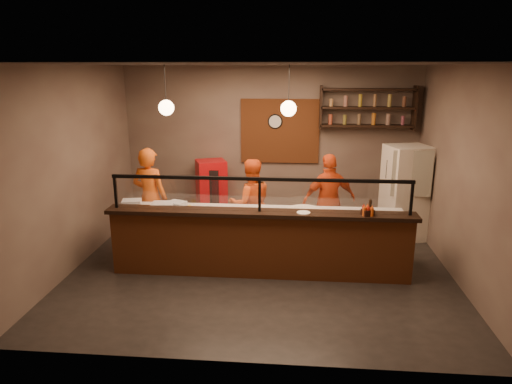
# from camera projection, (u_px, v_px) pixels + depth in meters

# --- Properties ---
(floor) EXTENTS (6.00, 6.00, 0.00)m
(floor) POSITION_uv_depth(u_px,v_px,m) (261.00, 267.00, 7.44)
(floor) COLOR black
(floor) RESTS_ON ground
(ceiling) EXTENTS (6.00, 6.00, 0.00)m
(ceiling) POSITION_uv_depth(u_px,v_px,m) (261.00, 64.00, 6.60)
(ceiling) COLOR #37302B
(ceiling) RESTS_ON wall_back
(wall_back) EXTENTS (6.00, 0.00, 6.00)m
(wall_back) POSITION_uv_depth(u_px,v_px,m) (270.00, 145.00, 9.43)
(wall_back) COLOR #726354
(wall_back) RESTS_ON floor
(wall_left) EXTENTS (0.00, 5.00, 5.00)m
(wall_left) POSITION_uv_depth(u_px,v_px,m) (74.00, 168.00, 7.27)
(wall_left) COLOR #726354
(wall_left) RESTS_ON floor
(wall_right) EXTENTS (0.00, 5.00, 5.00)m
(wall_right) POSITION_uv_depth(u_px,v_px,m) (462.00, 176.00, 6.78)
(wall_right) COLOR #726354
(wall_right) RESTS_ON floor
(wall_front) EXTENTS (6.00, 0.00, 6.00)m
(wall_front) POSITION_uv_depth(u_px,v_px,m) (243.00, 226.00, 4.62)
(wall_front) COLOR #726354
(wall_front) RESTS_ON floor
(brick_patch) EXTENTS (1.60, 0.04, 1.30)m
(brick_patch) POSITION_uv_depth(u_px,v_px,m) (280.00, 131.00, 9.30)
(brick_patch) COLOR brown
(brick_patch) RESTS_ON wall_back
(service_counter) EXTENTS (4.60, 0.25, 1.00)m
(service_counter) POSITION_uv_depth(u_px,v_px,m) (260.00, 246.00, 7.02)
(service_counter) COLOR brown
(service_counter) RESTS_ON floor
(counter_ledge) EXTENTS (4.70, 0.37, 0.06)m
(counter_ledge) POSITION_uv_depth(u_px,v_px,m) (260.00, 213.00, 6.89)
(counter_ledge) COLOR black
(counter_ledge) RESTS_ON service_counter
(worktop_cabinet) EXTENTS (4.60, 0.75, 0.85)m
(worktop_cabinet) POSITION_uv_depth(u_px,v_px,m) (262.00, 239.00, 7.53)
(worktop_cabinet) COLOR gray
(worktop_cabinet) RESTS_ON floor
(worktop) EXTENTS (4.60, 0.75, 0.05)m
(worktop) POSITION_uv_depth(u_px,v_px,m) (262.00, 213.00, 7.41)
(worktop) COLOR beige
(worktop) RESTS_ON worktop_cabinet
(sneeze_guard) EXTENTS (4.50, 0.05, 0.52)m
(sneeze_guard) POSITION_uv_depth(u_px,v_px,m) (260.00, 191.00, 6.80)
(sneeze_guard) COLOR white
(sneeze_guard) RESTS_ON counter_ledge
(wall_shelving) EXTENTS (1.84, 0.28, 0.85)m
(wall_shelving) POSITION_uv_depth(u_px,v_px,m) (367.00, 108.00, 8.89)
(wall_shelving) COLOR black
(wall_shelving) RESTS_ON wall_back
(wall_clock) EXTENTS (0.30, 0.04, 0.30)m
(wall_clock) POSITION_uv_depth(u_px,v_px,m) (275.00, 121.00, 9.25)
(wall_clock) COLOR black
(wall_clock) RESTS_ON wall_back
(pendant_left) EXTENTS (0.24, 0.24, 0.77)m
(pendant_left) POSITION_uv_depth(u_px,v_px,m) (166.00, 108.00, 7.09)
(pendant_left) COLOR black
(pendant_left) RESTS_ON ceiling
(pendant_right) EXTENTS (0.24, 0.24, 0.77)m
(pendant_right) POSITION_uv_depth(u_px,v_px,m) (289.00, 108.00, 6.93)
(pendant_right) COLOR black
(pendant_right) RESTS_ON ceiling
(cook_left) EXTENTS (0.74, 0.58, 1.81)m
(cook_left) POSITION_uv_depth(u_px,v_px,m) (150.00, 198.00, 8.15)
(cook_left) COLOR #D95714
(cook_left) RESTS_ON floor
(cook_mid) EXTENTS (0.94, 0.82, 1.63)m
(cook_mid) POSITION_uv_depth(u_px,v_px,m) (251.00, 204.00, 8.10)
(cook_mid) COLOR #DA4B14
(cook_mid) RESTS_ON floor
(cook_right) EXTENTS (1.07, 0.69, 1.69)m
(cook_right) POSITION_uv_depth(u_px,v_px,m) (329.00, 200.00, 8.21)
(cook_right) COLOR #D84314
(cook_right) RESTS_ON floor
(fridge) EXTENTS (0.90, 0.86, 1.77)m
(fridge) POSITION_uv_depth(u_px,v_px,m) (405.00, 193.00, 8.55)
(fridge) COLOR beige
(fridge) RESTS_ON floor
(red_cooler) EXTENTS (0.72, 0.70, 1.33)m
(red_cooler) POSITION_uv_depth(u_px,v_px,m) (212.00, 192.00, 9.43)
(red_cooler) COLOR #AF0B0F
(red_cooler) RESTS_ON floor
(pizza_dough) EXTENTS (0.64, 0.64, 0.01)m
(pizza_dough) POSITION_uv_depth(u_px,v_px,m) (304.00, 210.00, 7.47)
(pizza_dough) COLOR beige
(pizza_dough) RESTS_ON worktop
(prep_tub_a) EXTENTS (0.35, 0.31, 0.15)m
(prep_tub_a) POSITION_uv_depth(u_px,v_px,m) (132.00, 204.00, 7.51)
(prep_tub_a) COLOR silver
(prep_tub_a) RESTS_ON worktop
(prep_tub_b) EXTENTS (0.34, 0.31, 0.14)m
(prep_tub_b) POSITION_uv_depth(u_px,v_px,m) (177.00, 206.00, 7.46)
(prep_tub_b) COLOR silver
(prep_tub_b) RESTS_ON worktop
(prep_tub_c) EXTENTS (0.36, 0.30, 0.17)m
(prep_tub_c) POSITION_uv_depth(u_px,v_px,m) (163.00, 208.00, 7.30)
(prep_tub_c) COLOR silver
(prep_tub_c) RESTS_ON worktop
(rolling_pin) EXTENTS (0.36, 0.13, 0.06)m
(rolling_pin) POSITION_uv_depth(u_px,v_px,m) (180.00, 207.00, 7.52)
(rolling_pin) COLOR yellow
(rolling_pin) RESTS_ON worktop
(condiment_caddy) EXTENTS (0.20, 0.18, 0.09)m
(condiment_caddy) POSITION_uv_depth(u_px,v_px,m) (368.00, 212.00, 6.67)
(condiment_caddy) COLOR black
(condiment_caddy) RESTS_ON counter_ledge
(pepper_mill) EXTENTS (0.05, 0.05, 0.20)m
(pepper_mill) POSITION_uv_depth(u_px,v_px,m) (370.00, 206.00, 6.77)
(pepper_mill) COLOR black
(pepper_mill) RESTS_ON counter_ledge
(small_plate) EXTENTS (0.26, 0.26, 0.01)m
(small_plate) POSITION_uv_depth(u_px,v_px,m) (304.00, 213.00, 6.78)
(small_plate) COLOR white
(small_plate) RESTS_ON counter_ledge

